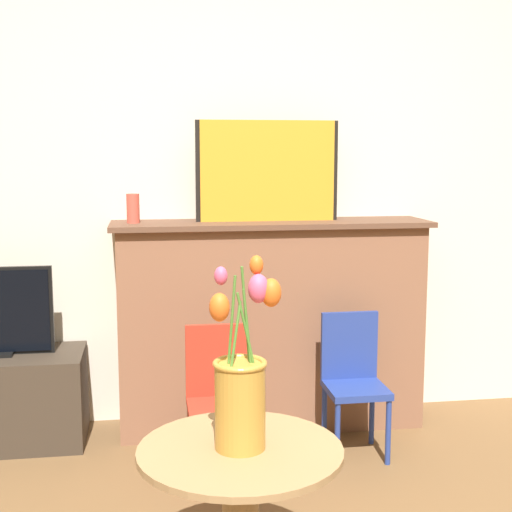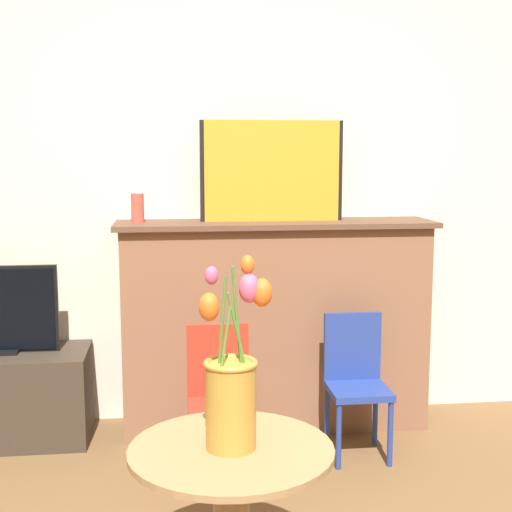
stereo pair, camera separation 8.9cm
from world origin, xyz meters
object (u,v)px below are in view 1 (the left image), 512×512
(painting, at_px, (268,171))
(vase_tulips, at_px, (241,386))
(chair_blue, at_px, (353,376))
(chair_red, at_px, (218,393))

(painting, distance_m, vase_tulips, 1.57)
(chair_blue, bearing_deg, painting, 130.21)
(chair_red, xyz_separation_m, vase_tulips, (-0.02, -0.90, 0.33))
(chair_blue, distance_m, vase_tulips, 1.27)
(chair_red, bearing_deg, chair_blue, 12.95)
(chair_red, relative_size, chair_blue, 1.00)
(painting, distance_m, chair_blue, 1.03)
(painting, relative_size, vase_tulips, 1.23)
(painting, relative_size, chair_red, 1.09)
(painting, distance_m, chair_red, 1.09)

